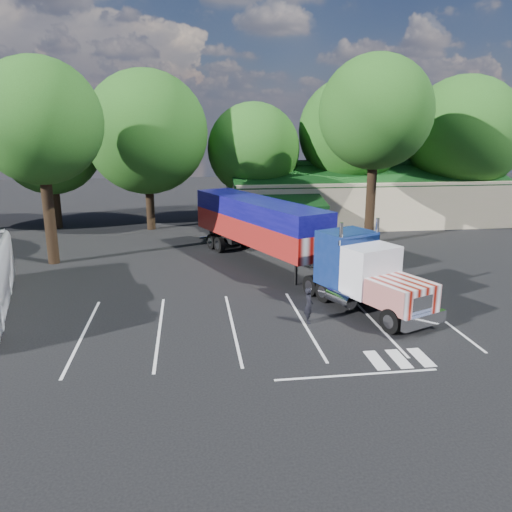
{
  "coord_description": "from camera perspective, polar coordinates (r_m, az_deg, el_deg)",
  "views": [
    {
      "loc": [
        -1.73,
        -26.49,
        8.63
      ],
      "look_at": [
        1.64,
        -1.52,
        2.0
      ],
      "focal_mm": 35.0,
      "sensor_mm": 36.0,
      "label": 1
    }
  ],
  "objects": [
    {
      "name": "tree_near_right",
      "position": [
        37.42,
        13.52,
        15.63
      ],
      "size": [
        8.0,
        8.0,
        13.5
      ],
      "color": "black",
      "rests_on": "ground"
    },
    {
      "name": "woman",
      "position": [
        22.52,
        6.04,
        -5.64
      ],
      "size": [
        0.45,
        0.63,
        1.64
      ],
      "primitive_type": "imported",
      "rotation": [
        0.0,
        0.0,
        1.47
      ],
      "color": "black",
      "rests_on": "ground"
    },
    {
      "name": "tree_near_left",
      "position": [
        33.65,
        -23.53,
        13.87
      ],
      "size": [
        7.6,
        7.6,
        12.65
      ],
      "color": "black",
      "rests_on": "ground"
    },
    {
      "name": "tree_row_e",
      "position": [
        46.87,
        10.94,
        13.82
      ],
      "size": [
        9.6,
        9.6,
        12.9
      ],
      "color": "black",
      "rests_on": "ground"
    },
    {
      "name": "bicycle",
      "position": [
        31.65,
        5.78,
        -0.26
      ],
      "size": [
        1.42,
        1.89,
        0.95
      ],
      "primitive_type": "imported",
      "rotation": [
        0.0,
        0.0,
        0.5
      ],
      "color": "black",
      "rests_on": "ground"
    },
    {
      "name": "ground",
      "position": [
        27.91,
        -3.77,
        -3.3
      ],
      "size": [
        120.0,
        120.0,
        0.0
      ],
      "primitive_type": "plane",
      "color": "black",
      "rests_on": "ground"
    },
    {
      "name": "tree_row_b",
      "position": [
        45.72,
        -22.46,
        11.78
      ],
      "size": [
        8.4,
        8.4,
        11.35
      ],
      "color": "black",
      "rests_on": "ground"
    },
    {
      "name": "tree_row_d",
      "position": [
        44.41,
        -0.28,
        12.1
      ],
      "size": [
        8.0,
        8.0,
        10.6
      ],
      "color": "black",
      "rests_on": "ground"
    },
    {
      "name": "event_hall",
      "position": [
        47.36,
        11.52,
        6.66
      ],
      "size": [
        24.2,
        14.12,
        5.55
      ],
      "color": "#C7AF94",
      "rests_on": "ground"
    },
    {
      "name": "tree_row_c",
      "position": [
        42.82,
        -12.43,
        13.62
      ],
      "size": [
        10.0,
        10.0,
        13.05
      ],
      "color": "black",
      "rests_on": "ground"
    },
    {
      "name": "semi_truck",
      "position": [
        29.82,
        2.78,
        2.69
      ],
      "size": [
        10.23,
        19.67,
        4.26
      ],
      "rotation": [
        0.0,
        0.0,
        0.4
      ],
      "color": "black",
      "rests_on": "ground"
    },
    {
      "name": "tree_row_f",
      "position": [
        49.86,
        22.62,
        12.68
      ],
      "size": [
        10.4,
        10.4,
        13.0
      ],
      "color": "black",
      "rests_on": "ground"
    },
    {
      "name": "silver_sedan",
      "position": [
        39.48,
        4.39,
        3.01
      ],
      "size": [
        3.91,
        1.59,
        1.26
      ],
      "primitive_type": "imported",
      "rotation": [
        0.0,
        0.0,
        1.64
      ],
      "color": "#A6AAAE",
      "rests_on": "ground"
    }
  ]
}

